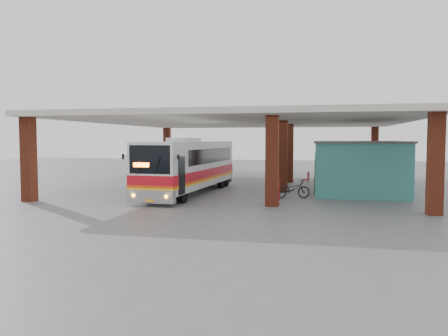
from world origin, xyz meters
TOP-DOWN VIEW (x-y plane):
  - ground at (0.00, 0.00)m, footprint 90.00×90.00m
  - brick_columns at (1.43, 5.00)m, footprint 20.10×21.60m
  - canopy_roof at (0.50, 6.50)m, footprint 21.00×23.00m
  - shop_building at (7.49, 4.00)m, footprint 5.20×8.20m
  - coach_bus at (-2.30, 0.91)m, footprint 2.94×11.40m
  - motorcycle at (3.78, -0.02)m, footprint 2.06×1.21m
  - pedestrian at (3.16, -2.69)m, footprint 0.67×0.66m
  - red_chair at (4.34, 8.90)m, footprint 0.52×0.52m

SIDE VIEW (x-z plane):
  - ground at x=0.00m, z-range 0.00..0.00m
  - red_chair at x=4.34m, z-range -0.03..0.82m
  - motorcycle at x=3.78m, z-range 0.00..1.02m
  - pedestrian at x=3.16m, z-range 0.00..1.56m
  - shop_building at x=7.49m, z-range 0.01..3.12m
  - coach_bus at x=-2.30m, z-range -0.01..3.28m
  - brick_columns at x=1.43m, z-range 0.00..4.35m
  - canopy_roof at x=0.50m, z-range 4.35..4.65m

